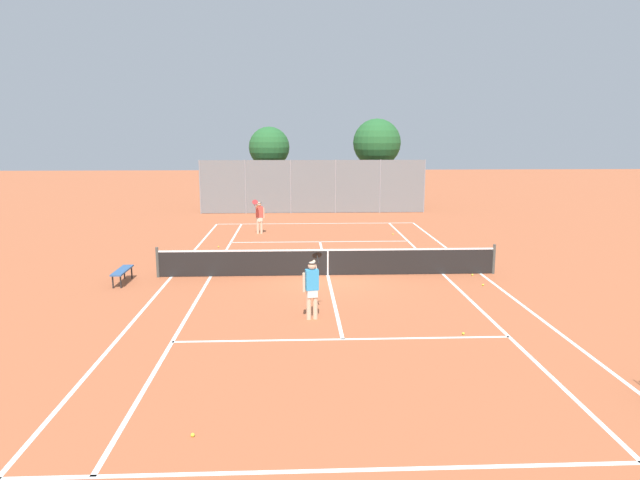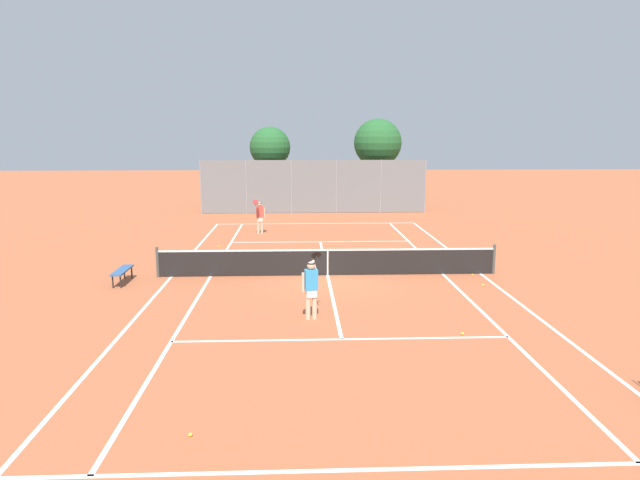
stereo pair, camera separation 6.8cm
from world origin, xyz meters
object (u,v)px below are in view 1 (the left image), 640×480
Objects in this scene: loose_tennis_ball_0 at (219,247)px; tree_behind_right at (376,144)px; tennis_net at (328,261)px; loose_tennis_ball_2 at (472,275)px; loose_tennis_ball_1 at (483,285)px; loose_tennis_ball_5 at (193,435)px; loose_tennis_ball_3 at (393,234)px; loose_tennis_ball_4 at (463,333)px; courtside_bench at (122,271)px; player_near_side at (312,286)px; player_far_left at (259,215)px; tree_behind_left at (269,149)px.

tree_behind_right reaches higher than loose_tennis_ball_0.
tennis_net is 181.82× the size of loose_tennis_ball_2.
loose_tennis_ball_0 is 1.00× the size of loose_tennis_ball_1.
loose_tennis_ball_1 is 1.00× the size of loose_tennis_ball_2.
loose_tennis_ball_2 is at bearing 87.18° from loose_tennis_ball_1.
loose_tennis_ball_2 is at bearing 52.94° from loose_tennis_ball_5.
loose_tennis_ball_3 is 1.00× the size of loose_tennis_ball_4.
courtside_bench is at bearing 151.40° from loose_tennis_ball_4.
tree_behind_right reaches higher than player_near_side.
player_far_left is at bearing 127.55° from loose_tennis_ball_1.
player_near_side is 26.88× the size of loose_tennis_ball_3.
player_near_side is 1.18× the size of courtside_bench.
loose_tennis_ball_4 is (-2.01, -4.58, 0.00)m from loose_tennis_ball_1.
player_near_side is at bearing -84.87° from tree_behind_left.
player_near_side is 6.62m from loose_tennis_ball_1.
loose_tennis_ball_4 is 26.14m from tree_behind_left.
courtside_bench is 0.25× the size of tree_behind_right.
loose_tennis_ball_4 and loose_tennis_ball_5 have the same top height.
tennis_net is 5.14m from loose_tennis_ball_2.
loose_tennis_ball_2 is 1.00× the size of loose_tennis_ball_3.
loose_tennis_ball_2 is 0.04× the size of courtside_bench.
tennis_net is at bearing 75.20° from loose_tennis_ball_5.
loose_tennis_ball_0 is 13.75m from loose_tennis_ball_4.
courtside_bench is 0.28× the size of tree_behind_left.
loose_tennis_ball_0 is at bearing -97.10° from tree_behind_left.
loose_tennis_ball_3 is at bearing 87.30° from loose_tennis_ball_4.
tennis_net is 4.87m from player_near_side.
courtside_bench is at bearing -140.29° from loose_tennis_ball_3.
courtside_bench is (-4.09, 10.07, 0.38)m from loose_tennis_ball_5.
loose_tennis_ball_4 is (-2.07, -5.93, 0.00)m from loose_tennis_ball_2.
player_near_side reaches higher than loose_tennis_ball_0.
player_far_left is at bearing 90.21° from loose_tennis_ball_5.
player_near_side is 24.50m from tree_behind_right.
player_near_side is at bearing -69.12° from loose_tennis_ball_0.
courtside_bench is (-2.41, -6.03, 0.38)m from loose_tennis_ball_0.
loose_tennis_ball_4 is 0.01× the size of tree_behind_right.
tree_behind_left is at bearing 89.95° from loose_tennis_ball_5.
player_near_side is (-0.70, -4.80, 0.42)m from tennis_net.
tree_behind_right reaches higher than loose_tennis_ball_5.
player_near_side is 13.66m from loose_tennis_ball_3.
loose_tennis_ball_4 is at bearing -92.70° from loose_tennis_ball_3.
loose_tennis_ball_0 and loose_tennis_ball_4 have the same top height.
loose_tennis_ball_2 and loose_tennis_ball_3 have the same top height.
player_far_left reaches higher than loose_tennis_ball_3.
courtside_bench is at bearing -112.90° from player_far_left.
loose_tennis_ball_2 is at bearing 2.32° from courtside_bench.
loose_tennis_ball_3 is at bearing 39.71° from courtside_bench.
player_near_side reaches higher than loose_tennis_ball_4.
player_near_side is at bearing -101.96° from tree_behind_right.
loose_tennis_ball_0 is at bearing 150.15° from loose_tennis_ball_2.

